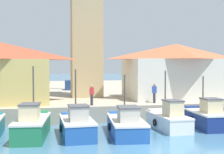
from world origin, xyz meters
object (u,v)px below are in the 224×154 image
at_px(fishing_boat_left_outer, 32,125).
at_px(fishing_boat_center, 169,119).
at_px(fishing_boat_left_inner, 77,125).
at_px(dock_worker_near_tower, 92,95).
at_px(dock_worker_along_quay, 154,93).
at_px(port_crane_far, 72,26).
at_px(fishing_boat_mid_right, 206,117).
at_px(fishing_boat_mid_left, 126,124).
at_px(warehouse_right, 176,70).
at_px(clock_tower, 86,11).

height_order(fishing_boat_left_outer, fishing_boat_center, fishing_boat_left_outer).
xyz_separation_m(fishing_boat_left_inner, fishing_boat_center, (6.49, 1.01, -0.01)).
bearing_deg(dock_worker_near_tower, dock_worker_along_quay, 4.97).
xyz_separation_m(fishing_boat_left_inner, port_crane_far, (1.25, 21.18, 8.76)).
xyz_separation_m(fishing_boat_left_outer, fishing_boat_center, (9.22, 0.75, -0.07)).
bearing_deg(port_crane_far, fishing_boat_left_outer, -100.79).
bearing_deg(fishing_boat_left_inner, port_crane_far, 86.62).
xyz_separation_m(fishing_boat_left_outer, fishing_boat_mid_right, (12.13, 0.82, -0.02)).
xyz_separation_m(fishing_boat_mid_left, fishing_boat_mid_right, (6.23, 1.15, 0.09)).
bearing_deg(fishing_boat_center, fishing_boat_left_inner, -171.14).
relative_size(fishing_boat_left_inner, dock_worker_along_quay, 2.82).
relative_size(fishing_boat_mid_left, fishing_boat_mid_right, 1.23).
distance_m(fishing_boat_center, warehouse_right, 9.46).
bearing_deg(dock_worker_near_tower, clock_tower, 86.77).
relative_size(fishing_boat_mid_left, dock_worker_near_tower, 3.34).
bearing_deg(fishing_boat_mid_right, dock_worker_near_tower, 153.82).
relative_size(fishing_boat_mid_left, port_crane_far, 0.26).
bearing_deg(fishing_boat_left_outer, clock_tower, 67.91).
bearing_deg(port_crane_far, fishing_boat_left_inner, -93.38).
distance_m(fishing_boat_left_outer, fishing_boat_left_inner, 2.75).
bearing_deg(dock_worker_along_quay, fishing_boat_mid_right, -60.27).
relative_size(fishing_boat_left_outer, fishing_boat_center, 1.13).
relative_size(fishing_boat_left_outer, dock_worker_along_quay, 3.06).
height_order(fishing_boat_mid_right, clock_tower, clock_tower).
xyz_separation_m(fishing_boat_left_inner, fishing_boat_mid_left, (3.16, -0.07, -0.06)).
bearing_deg(fishing_boat_center, warehouse_right, 64.00).
xyz_separation_m(fishing_boat_left_outer, fishing_boat_left_inner, (2.74, -0.26, -0.05)).
relative_size(fishing_boat_left_outer, fishing_boat_mid_left, 0.92).
bearing_deg(clock_tower, dock_worker_near_tower, -93.23).
distance_m(warehouse_right, dock_worker_near_tower, 9.84).
bearing_deg(fishing_boat_mid_left, dock_worker_near_tower, 107.39).
height_order(fishing_boat_left_inner, fishing_boat_center, fishing_boat_left_inner).
height_order(fishing_boat_left_inner, port_crane_far, port_crane_far).
distance_m(fishing_boat_left_outer, warehouse_right, 16.07).
bearing_deg(clock_tower, fishing_boat_mid_left, -84.45).
bearing_deg(fishing_boat_mid_right, dock_worker_along_quay, 119.73).
height_order(fishing_boat_mid_right, port_crane_far, port_crane_far).
bearing_deg(fishing_boat_left_inner, clock_tower, 80.50).
xyz_separation_m(warehouse_right, dock_worker_along_quay, (-3.44, -3.61, -1.82)).
bearing_deg(dock_worker_near_tower, fishing_boat_mid_right, -26.18).
bearing_deg(port_crane_far, fishing_boat_mid_left, -84.87).
bearing_deg(fishing_boat_left_outer, warehouse_right, 33.63).
distance_m(fishing_boat_center, dock_worker_along_quay, 4.63).
xyz_separation_m(fishing_boat_left_outer, dock_worker_near_tower, (4.34, 4.65, 1.39)).
bearing_deg(fishing_boat_left_outer, port_crane_far, 79.21).
height_order(fishing_boat_mid_left, clock_tower, clock_tower).
bearing_deg(fishing_boat_left_inner, fishing_boat_center, 8.86).
relative_size(clock_tower, dock_worker_along_quay, 10.97).
relative_size(fishing_boat_mid_left, warehouse_right, 0.55).
xyz_separation_m(fishing_boat_center, port_crane_far, (-5.23, 20.17, 8.77)).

